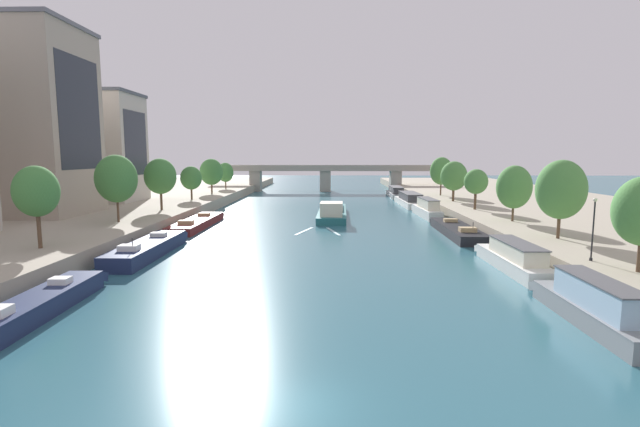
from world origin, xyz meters
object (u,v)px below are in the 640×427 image
Objects in this scene: moored_boat_left_downstream at (39,304)px; moored_boat_right_upstream at (514,258)px; tree_left_second at (225,172)px; moored_boat_right_midway at (396,193)px; tree_right_past_mid at (441,171)px; barge_midriver at (332,212)px; tree_left_past_mid at (160,176)px; tree_left_midway at (211,172)px; tree_right_far at (454,176)px; moored_boat_left_far at (197,223)px; moored_boat_right_gap_after at (593,305)px; tree_left_distant at (36,192)px; moored_boat_right_far at (427,209)px; moored_boat_left_second at (148,248)px; bridge_far at (325,175)px; tree_right_distant at (476,182)px; tree_left_third at (116,179)px; moored_boat_right_near at (410,200)px; lamppost_right_bank at (593,226)px; tree_left_end_of_row at (191,178)px; moored_boat_right_second at (457,230)px; tree_right_by_lamp at (514,187)px; tree_right_midway at (561,190)px.

moored_boat_left_downstream is 1.08× the size of moored_boat_right_upstream.
moored_boat_right_midway is at bearing -1.51° from tree_left_second.
barge_midriver is at bearing -137.80° from tree_right_past_mid.
tree_left_past_mid is at bearing -89.45° from tree_left_second.
tree_left_past_mid is at bearing -89.72° from tree_left_midway.
moored_boat_left_far is at bearing -155.99° from tree_right_far.
moored_boat_right_gap_after is 1.56× the size of tree_left_past_mid.
tree_left_distant is (-24.08, -32.27, 5.58)m from barge_midriver.
tree_left_second is (-38.68, 34.23, 4.28)m from moored_boat_right_far.
tree_right_past_mid is at bearing 83.30° from moored_boat_right_upstream.
barge_midriver is 33.00m from tree_left_midway.
tree_left_midway is 1.04× the size of tree_right_far.
moored_boat_left_second is 59.66m from tree_right_past_mid.
barge_midriver reaches higher than moored_boat_right_midway.
bridge_far is (-21.73, 43.65, -1.61)m from tree_right_far.
tree_right_distant is at bearing -81.52° from moored_boat_right_midway.
moored_boat_right_gap_after is at bearing -34.49° from tree_left_third.
tree_right_far is at bearing -77.94° from moored_boat_right_midway.
moored_boat_left_second reaches higher than moored_boat_right_upstream.
moored_boat_right_near is (31.89, 44.01, 0.34)m from moored_boat_left_second.
tree_left_distant is (-6.74, -5.37, 5.74)m from moored_boat_left_second.
moored_boat_left_second is at bearing -82.32° from tree_left_midway.
lamppost_right_bank is at bearing 61.75° from moored_boat_right_gap_after.
moored_boat_right_midway is 3.19× the size of lamppost_right_bank.
lamppost_right_bank is (-1.47, -43.37, -1.67)m from tree_right_far.
tree_left_end_of_row is (-0.05, 41.56, -0.96)m from tree_left_distant.
tree_left_third is at bearing -90.70° from tree_left_end_of_row.
lamppost_right_bank is (-1.47, -31.73, -1.39)m from tree_right_distant.
moored_boat_right_gap_after is 1.95× the size of tree_left_end_of_row.
tree_left_distant is at bearing 175.28° from lamppost_right_bank.
moored_boat_right_second is 2.40× the size of tree_right_far.
tree_left_second is at bearing 115.80° from moored_boat_right_gap_after.
tree_left_distant is at bearing -155.68° from moored_boat_right_second.
moored_boat_right_near is at bearing 51.97° from tree_left_distant.
moored_boat_right_midway is at bearing 93.48° from lamppost_right_bank.
moored_boat_right_far is 1.78× the size of tree_left_midway.
tree_left_end_of_row is (-6.79, 36.19, 4.78)m from moored_boat_left_second.
moored_boat_right_second is 2.07× the size of tree_left_third.
tree_right_by_lamp is (45.26, 1.77, -0.99)m from tree_left_third.
moored_boat_right_near reaches higher than moored_boat_left_downstream.
bridge_far is at bearing 108.55° from tree_right_by_lamp.
tree_right_past_mid is (45.12, 36.20, -0.32)m from tree_left_third.
tree_left_second is at bearing 147.83° from tree_right_far.
tree_right_midway is 11.12m from tree_right_by_lamp.
bridge_far is at bearing 74.96° from tree_left_distant.
moored_boat_right_gap_after is 19.08m from tree_right_midway.
tree_left_distant is at bearing 162.94° from moored_boat_right_gap_after.
moored_boat_right_midway is at bearing 90.21° from moored_boat_right_far.
moored_boat_left_second is at bearing -101.36° from bridge_far.
moored_boat_left_far is at bearing -140.77° from moored_boat_right_near.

